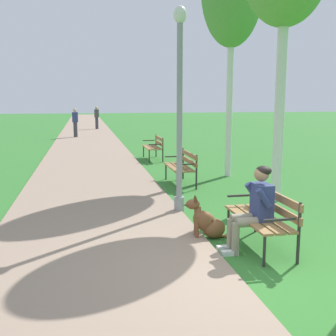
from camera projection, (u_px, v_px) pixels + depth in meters
The scene contains 10 objects.
ground_plane at pixel (249, 273), 5.22m from camera, with size 120.00×120.00×0.00m, color #33752D.
paved_path at pixel (87, 131), 28.05m from camera, with size 3.30×60.00×0.04m, color gray.
park_bench_near at pixel (264, 214), 6.05m from camera, with size 0.55×1.50×0.85m.
park_bench_mid at pixel (182, 165), 10.56m from camera, with size 0.55×1.50×0.85m.
park_bench_far at pixel (154, 146), 14.89m from camera, with size 0.55×1.50×0.85m.
person_seated_on_near_bench at pixel (255, 205), 5.86m from camera, with size 0.74×0.49×1.25m.
dog_brown at pixel (207, 222), 6.47m from camera, with size 0.83×0.32×0.71m.
lamp_post_near at pixel (180, 109), 7.71m from camera, with size 0.24×0.24×3.85m.
pedestrian_distant at pixel (75, 123), 23.26m from camera, with size 0.32×0.22×1.65m.
pedestrian_further_distant at pixel (97, 118), 29.54m from camera, with size 0.32×0.22×1.65m.
Camera 1 is at (-1.99, -4.63, 2.18)m, focal length 43.98 mm.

